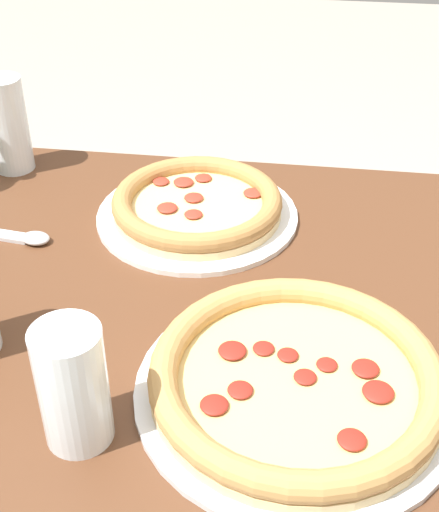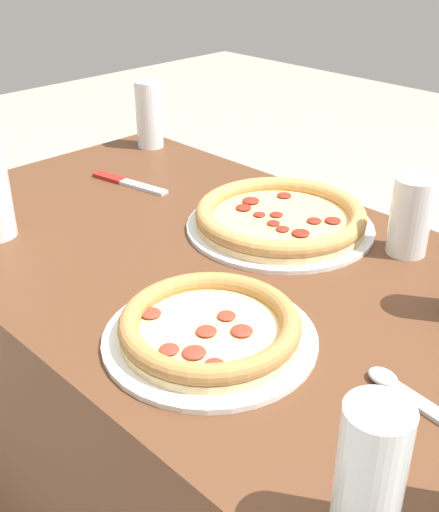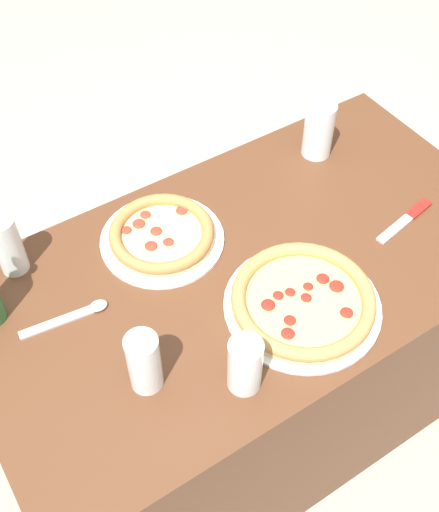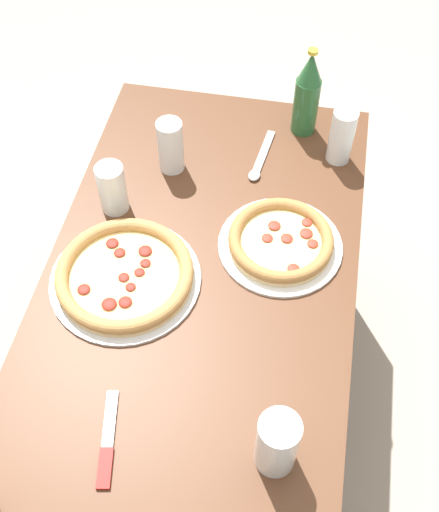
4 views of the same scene
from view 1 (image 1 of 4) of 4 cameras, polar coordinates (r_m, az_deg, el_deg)
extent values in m
cube|color=#56331E|center=(1.15, 4.07, -17.91)|extent=(1.29, 0.70, 0.74)
cylinder|color=silver|center=(0.76, 6.08, -10.72)|extent=(0.34, 0.34, 0.01)
cylinder|color=#E5C689|center=(0.75, 6.13, -10.19)|extent=(0.30, 0.30, 0.01)
cylinder|color=#E5C170|center=(0.75, 6.16, -9.79)|extent=(0.27, 0.27, 0.00)
torus|color=tan|center=(0.74, 6.20, -9.37)|extent=(0.31, 0.31, 0.03)
ellipsoid|color=maroon|center=(0.77, 5.49, -7.87)|extent=(0.02, 0.02, 0.01)
ellipsoid|color=maroon|center=(0.77, 1.03, -7.56)|extent=(0.03, 0.03, 0.01)
ellipsoid|color=maroon|center=(0.70, 10.54, -14.24)|extent=(0.03, 0.03, 0.01)
ellipsoid|color=maroon|center=(0.77, 11.60, -8.79)|extent=(0.03, 0.03, 0.01)
ellipsoid|color=maroon|center=(0.74, 12.58, -10.55)|extent=(0.03, 0.03, 0.01)
ellipsoid|color=maroon|center=(0.76, 8.59, -8.58)|extent=(0.02, 0.02, 0.00)
ellipsoid|color=maroon|center=(0.73, 1.67, -10.65)|extent=(0.03, 0.03, 0.01)
ellipsoid|color=maroon|center=(0.71, -0.42, -11.82)|extent=(0.03, 0.03, 0.01)
ellipsoid|color=maroon|center=(0.77, 3.54, -7.37)|extent=(0.02, 0.02, 0.01)
ellipsoid|color=maroon|center=(0.75, 6.86, -9.58)|extent=(0.02, 0.02, 0.01)
cylinder|color=white|center=(1.03, -1.78, 3.25)|extent=(0.29, 0.29, 0.01)
cylinder|color=#E5C689|center=(1.02, -1.79, 3.72)|extent=(0.24, 0.24, 0.01)
cylinder|color=#EACC7F|center=(1.02, -1.80, 4.08)|extent=(0.21, 0.21, 0.00)
torus|color=#AD7A42|center=(1.02, -1.81, 4.42)|extent=(0.24, 0.24, 0.03)
ellipsoid|color=#A83323|center=(1.03, -2.08, 4.70)|extent=(0.03, 0.03, 0.01)
ellipsoid|color=#A83323|center=(1.07, -4.71, 5.97)|extent=(0.02, 0.02, 0.01)
ellipsoid|color=#A83323|center=(1.04, 2.69, 5.07)|extent=(0.03, 0.03, 0.01)
ellipsoid|color=#A83323|center=(1.01, -4.20, 3.87)|extent=(0.03, 0.03, 0.01)
ellipsoid|color=#A83323|center=(0.99, -2.11, 3.36)|extent=(0.03, 0.03, 0.01)
ellipsoid|color=#A83323|center=(1.08, -1.31, 6.28)|extent=(0.03, 0.03, 0.01)
ellipsoid|color=#A83323|center=(1.07, -2.90, 5.94)|extent=(0.03, 0.03, 0.01)
cylinder|color=white|center=(0.69, -11.64, -10.16)|extent=(0.07, 0.07, 0.13)
cylinder|color=maroon|center=(0.70, -11.50, -11.00)|extent=(0.05, 0.05, 0.10)
cylinder|color=white|center=(1.17, -16.56, 10.03)|extent=(0.06, 0.06, 0.15)
cylinder|color=#F4A323|center=(1.18, -16.44, 9.41)|extent=(0.05, 0.05, 0.12)
ellipsoid|color=silver|center=(1.01, -14.50, 1.39)|extent=(0.04, 0.03, 0.01)
camera|label=2|loc=(1.49, -21.63, 31.83)|focal=45.00mm
camera|label=3|loc=(0.81, -117.51, 36.61)|focal=45.00mm
camera|label=4|loc=(1.33, 73.30, 46.27)|focal=45.00mm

